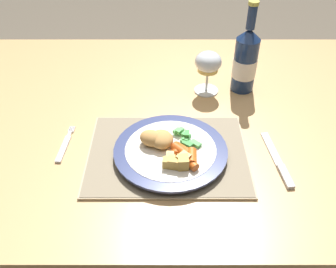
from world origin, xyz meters
TOP-DOWN VIEW (x-y plane):
  - ground_plane at (0.00, 0.00)m, footprint 6.00×6.00m
  - dining_table at (0.00, 0.00)m, footprint 1.29×0.91m
  - placemat at (0.01, -0.17)m, footprint 0.38×0.28m
  - dinner_plate at (0.02, -0.17)m, footprint 0.27×0.27m
  - breaded_croquettes at (-0.01, -0.16)m, footprint 0.09×0.07m
  - green_beans_pile at (0.06, -0.15)m, footprint 0.07×0.07m
  - glazed_carrots at (0.05, -0.20)m, footprint 0.06×0.09m
  - fork at (-0.24, -0.14)m, footprint 0.02×0.13m
  - table_knife at (0.27, -0.20)m, footprint 0.04×0.19m
  - wine_glass at (0.13, 0.11)m, footprint 0.08×0.08m
  - bottle at (0.23, 0.12)m, footprint 0.07×0.07m
  - roast_potatoes at (0.03, -0.23)m, footprint 0.06×0.05m

SIDE VIEW (x-z plane):
  - ground_plane at x=0.00m, z-range 0.00..0.00m
  - dining_table at x=0.00m, z-range 0.28..1.02m
  - fork at x=-0.24m, z-range 0.74..0.75m
  - table_knife at x=0.27m, z-range 0.74..0.75m
  - placemat at x=0.01m, z-range 0.74..0.75m
  - dinner_plate at x=0.02m, z-range 0.75..0.77m
  - green_beans_pile at x=0.06m, z-range 0.76..0.78m
  - glazed_carrots at x=0.05m, z-range 0.76..0.79m
  - roast_potatoes at x=0.03m, z-range 0.76..0.79m
  - breaded_croquettes at x=-0.01m, z-range 0.77..0.80m
  - wine_glass at x=0.13m, z-range 0.77..0.89m
  - bottle at x=0.23m, z-range 0.70..0.97m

